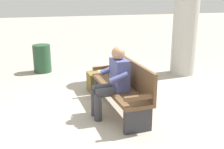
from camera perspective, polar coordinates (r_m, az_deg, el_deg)
The scene contains 5 objects.
ground_plane at distance 4.86m, azimuth 1.48°, elevation -7.56°, with size 40.00×40.00×0.00m, color #A89E8E.
bench_near at distance 4.71m, azimuth 2.33°, elevation -2.35°, with size 1.82×0.55×0.90m.
person_seated at distance 4.46m, azimuth 0.20°, elevation -1.15°, with size 0.58×0.58×1.18m.
backpack at distance 5.74m, azimuth -3.69°, elevation -1.58°, with size 0.37×0.29×0.40m.
trash_bin at distance 7.32m, azimuth -14.34°, elevation 3.25°, with size 0.45×0.45×0.71m, color #23472D.
Camera 1 is at (-4.21, 1.37, 2.00)m, focal length 43.94 mm.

